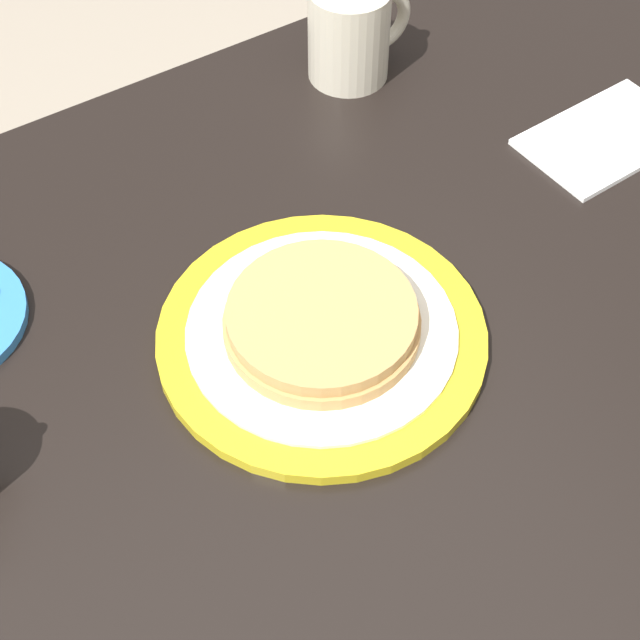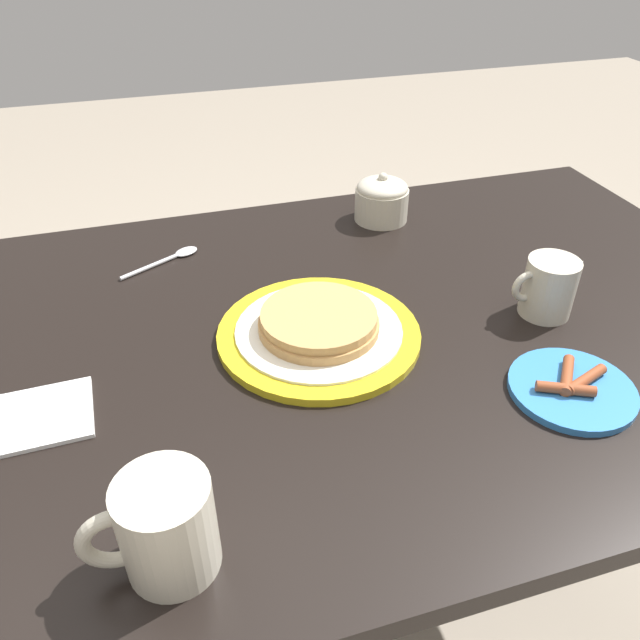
{
  "view_description": "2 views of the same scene",
  "coord_description": "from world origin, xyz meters",
  "px_view_note": "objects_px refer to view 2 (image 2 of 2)",
  "views": [
    {
      "loc": [
        -0.29,
        -0.42,
        1.41
      ],
      "look_at": [
        -0.0,
        0.02,
        0.77
      ],
      "focal_mm": 55.0,
      "sensor_mm": 36.0,
      "label": 1
    },
    {
      "loc": [
        0.2,
        0.69,
        1.27
      ],
      "look_at": [
        -0.0,
        0.02,
        0.77
      ],
      "focal_mm": 35.0,
      "sensor_mm": 36.0,
      "label": 2
    }
  ],
  "objects_px": {
    "sugar_bowl": "(382,199)",
    "spoon": "(173,257)",
    "side_plate_bacon": "(572,388)",
    "coffee_mug": "(164,527)",
    "creamer_pitcher": "(550,286)",
    "pancake_plate": "(322,328)",
    "napkin": "(16,422)"
  },
  "relations": [
    {
      "from": "coffee_mug",
      "to": "napkin",
      "type": "height_order",
      "value": "coffee_mug"
    },
    {
      "from": "side_plate_bacon",
      "to": "spoon",
      "type": "height_order",
      "value": "side_plate_bacon"
    },
    {
      "from": "pancake_plate",
      "to": "spoon",
      "type": "height_order",
      "value": "pancake_plate"
    },
    {
      "from": "coffee_mug",
      "to": "sugar_bowl",
      "type": "bearing_deg",
      "value": -126.26
    },
    {
      "from": "creamer_pitcher",
      "to": "spoon",
      "type": "xyz_separation_m",
      "value": [
        0.51,
        -0.32,
        -0.04
      ]
    },
    {
      "from": "creamer_pitcher",
      "to": "napkin",
      "type": "distance_m",
      "value": 0.73
    },
    {
      "from": "sugar_bowl",
      "to": "napkin",
      "type": "bearing_deg",
      "value": 31.93
    },
    {
      "from": "pancake_plate",
      "to": "sugar_bowl",
      "type": "distance_m",
      "value": 0.39
    },
    {
      "from": "sugar_bowl",
      "to": "spoon",
      "type": "xyz_separation_m",
      "value": [
        0.39,
        0.04,
        -0.04
      ]
    },
    {
      "from": "side_plate_bacon",
      "to": "spoon",
      "type": "relative_size",
      "value": 1.13
    },
    {
      "from": "pancake_plate",
      "to": "spoon",
      "type": "xyz_separation_m",
      "value": [
        0.18,
        -0.29,
        -0.01
      ]
    },
    {
      "from": "pancake_plate",
      "to": "napkin",
      "type": "xyz_separation_m",
      "value": [
        0.4,
        0.06,
        -0.01
      ]
    },
    {
      "from": "side_plate_bacon",
      "to": "sugar_bowl",
      "type": "bearing_deg",
      "value": -84.43
    },
    {
      "from": "coffee_mug",
      "to": "spoon",
      "type": "xyz_separation_m",
      "value": [
        -0.06,
        -0.58,
        -0.05
      ]
    },
    {
      "from": "coffee_mug",
      "to": "spoon",
      "type": "distance_m",
      "value": 0.59
    },
    {
      "from": "coffee_mug",
      "to": "side_plate_bacon",
      "type": "bearing_deg",
      "value": -169.26
    },
    {
      "from": "side_plate_bacon",
      "to": "coffee_mug",
      "type": "distance_m",
      "value": 0.52
    },
    {
      "from": "pancake_plate",
      "to": "sugar_bowl",
      "type": "relative_size",
      "value": 2.87
    },
    {
      "from": "side_plate_bacon",
      "to": "pancake_plate",
      "type": "bearing_deg",
      "value": -37.04
    },
    {
      "from": "spoon",
      "to": "pancake_plate",
      "type": "bearing_deg",
      "value": 121.75
    },
    {
      "from": "creamer_pitcher",
      "to": "side_plate_bacon",
      "type": "bearing_deg",
      "value": 67.73
    },
    {
      "from": "creamer_pitcher",
      "to": "napkin",
      "type": "xyz_separation_m",
      "value": [
        0.73,
        0.02,
        -0.04
      ]
    },
    {
      "from": "pancake_plate",
      "to": "side_plate_bacon",
      "type": "distance_m",
      "value": 0.34
    },
    {
      "from": "pancake_plate",
      "to": "napkin",
      "type": "distance_m",
      "value": 0.4
    },
    {
      "from": "pancake_plate",
      "to": "coffee_mug",
      "type": "distance_m",
      "value": 0.39
    },
    {
      "from": "pancake_plate",
      "to": "spoon",
      "type": "bearing_deg",
      "value": -58.25
    },
    {
      "from": "pancake_plate",
      "to": "sugar_bowl",
      "type": "xyz_separation_m",
      "value": [
        -0.22,
        -0.32,
        0.03
      ]
    },
    {
      "from": "coffee_mug",
      "to": "pancake_plate",
      "type": "bearing_deg",
      "value": -128.82
    },
    {
      "from": "coffee_mug",
      "to": "creamer_pitcher",
      "type": "relative_size",
      "value": 1.08
    },
    {
      "from": "pancake_plate",
      "to": "napkin",
      "type": "relative_size",
      "value": 1.61
    },
    {
      "from": "creamer_pitcher",
      "to": "spoon",
      "type": "height_order",
      "value": "creamer_pitcher"
    },
    {
      "from": "pancake_plate",
      "to": "side_plate_bacon",
      "type": "xyz_separation_m",
      "value": [
        -0.27,
        0.2,
        -0.01
      ]
    }
  ]
}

